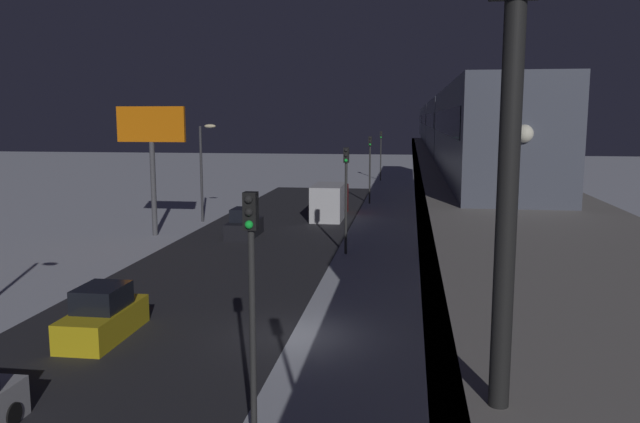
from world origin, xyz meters
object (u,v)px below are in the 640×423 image
subway_train (444,124)px  box_truck (330,201)px  traffic_light_far (370,160)px  commercial_billboard (151,137)px  sedan_yellow (103,317)px  traffic_light_near (252,283)px  sedan_black (244,225)px  traffic_light_distant (381,148)px  rail_signal (514,51)px  traffic_light_mid (346,185)px

subway_train → box_truck: bearing=11.1°
traffic_light_far → commercial_billboard: 23.28m
sedan_yellow → traffic_light_near: bearing=137.1°
sedan_black → traffic_light_distant: traffic_light_distant is taller
sedan_black → commercial_billboard: (6.31, 0.41, 6.03)m
sedan_yellow → box_truck: box_truck is taller
rail_signal → traffic_light_distant: bearing=-86.7°
rail_signal → sedan_black: rail_signal is taller
subway_train → rail_signal: (2.02, 48.05, 0.95)m
traffic_light_far → traffic_light_distant: (0.00, -22.79, 0.00)m
subway_train → box_truck: 11.25m
rail_signal → traffic_light_mid: rail_signal is taller
traffic_light_mid → commercial_billboard: commercial_billboard is taller
sedan_yellow → traffic_light_mid: 17.84m
subway_train → traffic_light_near: 39.23m
traffic_light_far → sedan_black: bearing=67.6°
sedan_black → commercial_billboard: size_ratio=0.46×
sedan_black → sedan_yellow: 20.45m
traffic_light_near → traffic_light_mid: (0.00, -22.79, 0.00)m
rail_signal → sedan_yellow: bearing=-54.1°
subway_train → traffic_light_distant: size_ratio=11.57×
sedan_yellow → traffic_light_distant: bearing=-97.0°
sedan_black → traffic_light_distant: size_ratio=0.64×
subway_train → sedan_black: bearing=38.6°
traffic_light_mid → traffic_light_distant: bearing=-90.0°
sedan_yellow → traffic_light_distant: traffic_light_distant is taller
rail_signal → traffic_light_distant: size_ratio=0.62×
traffic_light_mid → box_truck: bearing=-79.1°
rail_signal → commercial_billboard: size_ratio=0.45×
subway_train → rail_signal: rail_signal is taller
rail_signal → sedan_yellow: (11.92, -16.47, -7.81)m
commercial_billboard → subway_train: bearing=-150.3°
box_truck → traffic_light_far: size_ratio=1.16×
rail_signal → commercial_billboard: rail_signal is taller
box_truck → traffic_light_far: (-2.70, -8.81, 2.85)m
traffic_light_distant → commercial_billboard: bearing=71.5°
traffic_light_far → traffic_light_distant: same height
commercial_billboard → traffic_light_distant: bearing=-108.5°
rail_signal → traffic_light_near: rail_signal is taller
commercial_billboard → sedan_black: bearing=-176.3°
rail_signal → traffic_light_far: 55.43m
rail_signal → traffic_light_far: rail_signal is taller
traffic_light_mid → traffic_light_distant: 45.57m
subway_train → commercial_billboard: size_ratio=8.32×
sedan_yellow → commercial_billboard: 21.86m
traffic_light_far → rail_signal: bearing=94.6°
rail_signal → sedan_black: 39.58m
rail_signal → sedan_black: (11.92, -36.93, -7.81)m
subway_train → rail_signal: bearing=87.6°
traffic_light_far → traffic_light_distant: 22.79m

